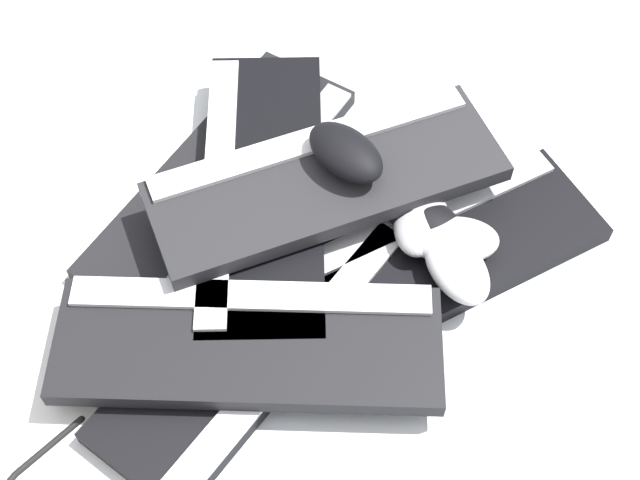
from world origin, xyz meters
name	(u,v)px	position (x,y,z in m)	size (l,w,h in m)	color
ground_plane	(323,199)	(0.00, 0.00, 0.00)	(3.20, 3.20, 0.00)	silver
keyboard_0	(223,181)	(0.10, 0.08, 0.01)	(0.26, 0.46, 0.03)	black
keyboard_1	(256,333)	(-0.10, 0.20, 0.01)	(0.23, 0.46, 0.03)	black
keyboard_2	(432,258)	(-0.17, -0.03, 0.01)	(0.26, 0.46, 0.03)	black
keyboard_3	(261,189)	(0.04, 0.07, 0.04)	(0.43, 0.40, 0.03)	black
keyboard_4	(248,342)	(-0.11, 0.22, 0.04)	(0.42, 0.42, 0.03)	black
keyboard_5	(326,179)	(-0.02, 0.01, 0.07)	(0.30, 0.46, 0.03)	#232326
mouse_0	(421,220)	(-0.13, -0.04, 0.05)	(0.11, 0.07, 0.04)	#B7B7BC
mouse_1	(457,267)	(-0.21, -0.02, 0.05)	(0.11, 0.07, 0.04)	silver
mouse_2	(346,152)	(-0.02, -0.01, 0.11)	(0.11, 0.07, 0.04)	black
mouse_3	(425,221)	(-0.14, -0.04, 0.05)	(0.11, 0.07, 0.04)	black
mouse_5	(454,240)	(-0.18, -0.05, 0.05)	(0.11, 0.07, 0.04)	#B7B7BC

